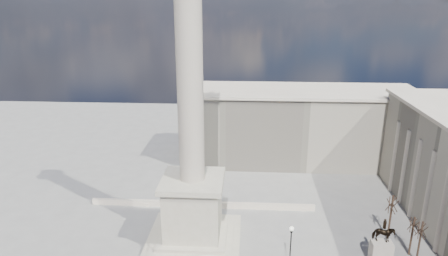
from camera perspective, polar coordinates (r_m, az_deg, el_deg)
nelsons_column at (r=57.62m, az=-4.58°, el=-5.28°), size 14.00×14.00×49.85m
balustrade_wall at (r=72.84m, az=-3.14°, el=-10.85°), size 40.00×0.60×1.10m
building_northeast at (r=92.38m, az=10.92°, el=0.40°), size 51.00×17.00×16.60m
victorian_lamp at (r=56.35m, az=9.49°, el=-16.24°), size 0.60×0.60×7.01m
equestrian_statue at (r=61.51m, az=21.53°, el=-15.93°), size 3.52×2.64×7.46m
bare_tree_near at (r=62.67m, az=26.41°, el=-12.79°), size 1.60×1.60×6.98m
bare_tree_mid at (r=64.30m, az=25.48°, el=-12.23°), size 1.72×1.72×6.51m
bare_tree_far at (r=66.38m, az=22.92°, el=-9.88°), size 1.92×1.92×7.85m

